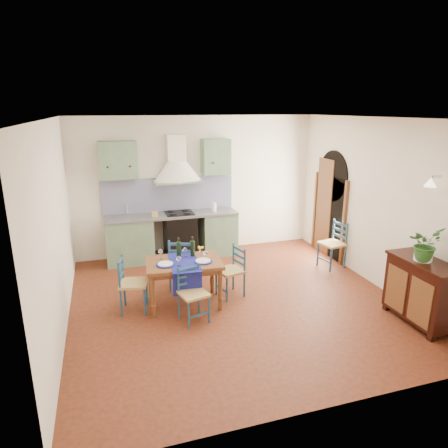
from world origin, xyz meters
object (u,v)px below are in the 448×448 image
(sideboard, at_px, (422,289))
(potted_plant, at_px, (425,244))
(dining_table, at_px, (184,266))
(chair_near, at_px, (193,294))

(sideboard, height_order, potted_plant, potted_plant)
(dining_table, height_order, potted_plant, potted_plant)
(dining_table, bearing_deg, potted_plant, -26.08)
(chair_near, bearing_deg, potted_plant, -18.12)
(dining_table, height_order, sideboard, dining_table)
(potted_plant, bearing_deg, sideboard, -42.84)
(chair_near, distance_m, potted_plant, 3.25)
(dining_table, distance_m, sideboard, 3.40)
(sideboard, bearing_deg, potted_plant, 137.16)
(sideboard, distance_m, potted_plant, 0.67)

